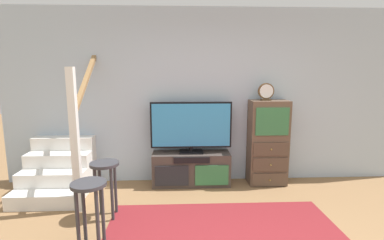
# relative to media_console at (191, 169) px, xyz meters

# --- Properties ---
(back_wall) EXTENTS (6.40, 0.12, 2.70)m
(back_wall) POSITION_rel_media_console_xyz_m (0.30, 0.27, 1.10)
(back_wall) COLOR #A8BCD1
(back_wall) RESTS_ON ground_plane
(media_console) EXTENTS (1.19, 0.38, 0.51)m
(media_console) POSITION_rel_media_console_xyz_m (0.00, 0.00, 0.00)
(media_console) COLOR #423833
(media_console) RESTS_ON ground_plane
(television) EXTENTS (1.23, 0.22, 0.79)m
(television) POSITION_rel_media_console_xyz_m (-0.00, 0.02, 0.67)
(television) COLOR black
(television) RESTS_ON media_console
(side_cabinet) EXTENTS (0.58, 0.38, 1.31)m
(side_cabinet) POSITION_rel_media_console_xyz_m (1.19, 0.01, 0.40)
(side_cabinet) COLOR brown
(side_cabinet) RESTS_ON ground_plane
(desk_clock) EXTENTS (0.24, 0.08, 0.26)m
(desk_clock) POSITION_rel_media_console_xyz_m (1.12, -0.00, 1.19)
(desk_clock) COLOR #4C3823
(desk_clock) RESTS_ON side_cabinet
(staircase) EXTENTS (1.00, 1.36, 2.20)m
(staircase) POSITION_rel_media_console_xyz_m (-1.94, 0.01, 0.12)
(staircase) COLOR white
(staircase) RESTS_ON ground_plane
(bar_stool_near) EXTENTS (0.34, 0.34, 0.69)m
(bar_stool_near) POSITION_rel_media_console_xyz_m (-1.06, -1.59, 0.26)
(bar_stool_near) COLOR #333338
(bar_stool_near) RESTS_ON ground_plane
(bar_stool_far) EXTENTS (0.34, 0.34, 0.69)m
(bar_stool_far) POSITION_rel_media_console_xyz_m (-1.06, -0.97, 0.26)
(bar_stool_far) COLOR #333338
(bar_stool_far) RESTS_ON ground_plane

